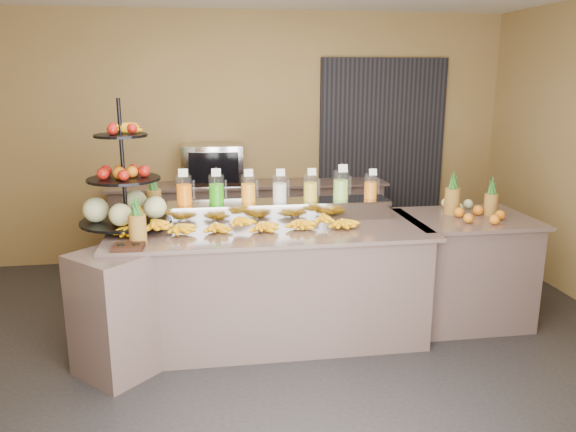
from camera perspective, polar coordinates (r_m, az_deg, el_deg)
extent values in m
plane|color=black|center=(4.49, -1.29, -13.76)|extent=(6.00, 6.00, 0.00)
cube|color=olive|center=(6.51, -4.24, 7.87)|extent=(6.00, 0.02, 2.80)
cube|color=black|center=(6.79, 9.48, 6.28)|extent=(1.50, 0.06, 2.20)
cube|color=gray|center=(4.57, -1.81, -7.02)|extent=(2.40, 0.90, 0.90)
cube|color=gray|center=(4.43, -1.86, -1.39)|extent=(2.50, 1.00, 0.03)
cube|color=gray|center=(4.23, -17.03, -9.48)|extent=(0.71, 0.71, 0.90)
cube|color=gray|center=(5.13, 17.32, -5.29)|extent=(1.00, 0.80, 0.90)
cube|color=gray|center=(5.01, 17.70, -0.25)|extent=(1.08, 0.88, 0.03)
cube|color=gray|center=(6.42, -3.90, -0.83)|extent=(3.00, 0.50, 0.90)
cube|color=gray|center=(6.32, -3.97, 3.25)|extent=(3.10, 0.55, 0.03)
cube|color=gray|center=(4.69, -0.84, 0.62)|extent=(1.85, 0.30, 0.15)
cylinder|color=silver|center=(4.61, -10.51, 2.61)|extent=(0.13, 0.13, 0.24)
cylinder|color=#FF6D00|center=(4.62, -10.49, 2.15)|extent=(0.12, 0.12, 0.16)
cylinder|color=gray|center=(4.61, -10.74, 3.28)|extent=(0.01, 0.01, 0.28)
cube|color=white|center=(4.52, -10.62, 4.33)|extent=(0.08, 0.02, 0.06)
cylinder|color=silver|center=(4.61, -7.28, 2.71)|extent=(0.13, 0.13, 0.23)
cylinder|color=#1D9902|center=(4.62, -7.26, 2.26)|extent=(0.12, 0.12, 0.16)
cylinder|color=gray|center=(4.61, -7.50, 3.37)|extent=(0.01, 0.01, 0.28)
cube|color=white|center=(4.52, -7.32, 4.41)|extent=(0.07, 0.02, 0.06)
cylinder|color=silver|center=(4.62, -4.05, 2.77)|extent=(0.12, 0.12, 0.22)
cylinder|color=orange|center=(4.63, -4.04, 2.33)|extent=(0.11, 0.11, 0.15)
cylinder|color=gray|center=(4.62, -4.26, 3.41)|extent=(0.01, 0.01, 0.27)
cube|color=white|center=(4.54, -4.02, 4.40)|extent=(0.07, 0.02, 0.06)
cylinder|color=silver|center=(4.65, -0.85, 2.85)|extent=(0.12, 0.12, 0.22)
cylinder|color=silver|center=(4.66, -0.85, 2.42)|extent=(0.11, 0.11, 0.15)
cylinder|color=gray|center=(4.65, -1.06, 3.47)|extent=(0.01, 0.01, 0.26)
cube|color=white|center=(4.57, -0.76, 4.45)|extent=(0.07, 0.02, 0.06)
cylinder|color=silver|center=(4.69, 2.30, 2.93)|extent=(0.12, 0.12, 0.22)
cylinder|color=gold|center=(4.70, 2.29, 2.51)|extent=(0.11, 0.11, 0.15)
cylinder|color=gray|center=(4.69, 2.10, 3.55)|extent=(0.01, 0.01, 0.26)
cube|color=white|center=(4.61, 2.45, 4.51)|extent=(0.07, 0.02, 0.06)
cylinder|color=silver|center=(4.75, 5.39, 3.13)|extent=(0.13, 0.13, 0.24)
cylinder|color=#84C548|center=(4.75, 5.38, 2.68)|extent=(0.12, 0.12, 0.16)
cylinder|color=gray|center=(4.74, 5.18, 3.80)|extent=(0.01, 0.01, 0.28)
cube|color=white|center=(4.66, 5.61, 4.84)|extent=(0.08, 0.02, 0.07)
cylinder|color=silver|center=(4.82, 8.39, 3.00)|extent=(0.11, 0.11, 0.21)
cylinder|color=#CE690D|center=(4.82, 8.38, 2.62)|extent=(0.10, 0.10, 0.14)
cylinder|color=gray|center=(4.81, 8.22, 3.56)|extent=(0.01, 0.01, 0.24)
cube|color=white|center=(4.75, 8.63, 4.43)|extent=(0.07, 0.02, 0.06)
ellipsoid|color=#EDAB0B|center=(4.38, -15.67, -1.25)|extent=(0.23, 0.17, 0.09)
ellipsoid|color=#EDAB0B|center=(4.35, -11.38, -1.10)|extent=(0.23, 0.17, 0.09)
ellipsoid|color=#EDAB0B|center=(4.35, -7.05, -0.94)|extent=(0.23, 0.17, 0.09)
ellipsoid|color=#EDAB0B|center=(4.37, -2.73, -0.78)|extent=(0.23, 0.17, 0.09)
ellipsoid|color=#EDAB0B|center=(4.41, 1.52, -0.62)|extent=(0.23, 0.17, 0.09)
ellipsoid|color=#EDAB0B|center=(4.48, 5.66, -0.45)|extent=(0.23, 0.17, 0.09)
ellipsoid|color=#EDAB0B|center=(4.35, -13.58, -0.34)|extent=(0.19, 0.15, 0.08)
ellipsoid|color=#EDAB0B|center=(4.34, -4.90, -0.02)|extent=(0.19, 0.15, 0.08)
ellipsoid|color=#EDAB0B|center=(4.43, 3.62, 0.29)|extent=(0.19, 0.15, 0.08)
cylinder|color=black|center=(4.50, -16.44, 5.03)|extent=(0.04, 0.04, 1.00)
cylinder|color=black|center=(4.59, -16.06, -0.48)|extent=(0.91, 0.91, 0.02)
cylinder|color=black|center=(4.52, -16.34, 3.63)|extent=(0.71, 0.71, 0.02)
cylinder|color=black|center=(4.47, -16.64, 7.85)|extent=(0.51, 0.51, 0.02)
sphere|color=#C1C587|center=(4.54, -13.36, 0.90)|extent=(0.19, 0.19, 0.19)
sphere|color=maroon|center=(4.49, -14.41, 4.40)|extent=(0.09, 0.09, 0.09)
sphere|color=orange|center=(4.59, -17.49, 0.20)|extent=(0.10, 0.10, 0.10)
cube|color=black|center=(4.03, -15.90, -3.03)|extent=(0.22, 0.17, 0.03)
cylinder|color=brown|center=(4.13, -15.03, -1.29)|extent=(0.12, 0.12, 0.21)
cone|color=#224C19|center=(4.08, -15.19, 1.22)|extent=(0.06, 0.06, 0.16)
cylinder|color=brown|center=(4.88, -13.43, 1.26)|extent=(0.13, 0.13, 0.23)
cone|color=#224C19|center=(4.84, -13.56, 3.53)|extent=(0.06, 0.06, 0.16)
cylinder|color=brown|center=(5.05, 16.32, 1.45)|extent=(0.12, 0.12, 0.23)
cylinder|color=brown|center=(5.11, 19.90, 1.11)|extent=(0.11, 0.11, 0.19)
ellipsoid|color=orange|center=(4.92, 18.89, 0.10)|extent=(0.34, 0.23, 0.08)
cube|color=gray|center=(6.26, -7.60, 5.22)|extent=(0.68, 0.49, 0.44)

